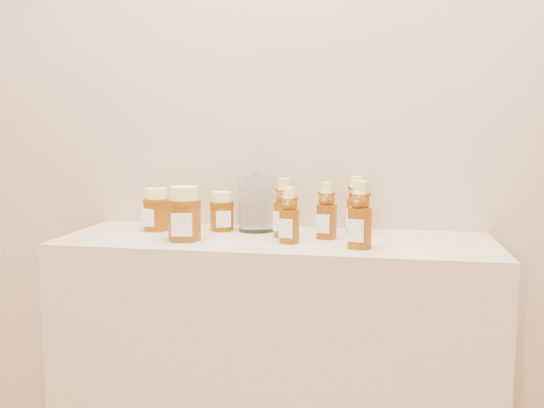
% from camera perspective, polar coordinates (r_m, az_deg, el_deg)
% --- Properties ---
extents(wall_back, '(3.50, 0.02, 2.70)m').
position_cam_1_polar(wall_back, '(1.78, 1.45, 12.21)').
color(wall_back, tan).
rests_on(wall_back, ground).
extents(display_table, '(1.20, 0.40, 0.90)m').
position_cam_1_polar(display_table, '(1.75, 0.28, -18.07)').
color(display_table, '#C3AB8E').
rests_on(display_table, ground).
extents(bear_bottle_back_left, '(0.08, 0.08, 0.19)m').
position_cam_1_polar(bear_bottle_back_left, '(1.61, 1.23, 0.00)').
color(bear_bottle_back_left, '#633007').
rests_on(bear_bottle_back_left, display_table).
extents(bear_bottle_back_mid, '(0.07, 0.07, 0.18)m').
position_cam_1_polar(bear_bottle_back_mid, '(1.60, 5.43, -0.28)').
color(bear_bottle_back_mid, '#633007').
rests_on(bear_bottle_back_mid, display_table).
extents(bear_bottle_back_right, '(0.08, 0.08, 0.19)m').
position_cam_1_polar(bear_bottle_back_right, '(1.69, 8.37, 0.29)').
color(bear_bottle_back_right, '#633007').
rests_on(bear_bottle_back_right, display_table).
extents(bear_bottle_front_left, '(0.07, 0.07, 0.17)m').
position_cam_1_polar(bear_bottle_front_left, '(1.53, 1.73, -0.75)').
color(bear_bottle_front_left, '#633007').
rests_on(bear_bottle_front_left, display_table).
extents(bear_bottle_front_right, '(0.08, 0.08, 0.19)m').
position_cam_1_polar(bear_bottle_front_right, '(1.48, 8.71, -0.61)').
color(bear_bottle_front_right, '#633007').
rests_on(bear_bottle_front_right, display_table).
extents(honey_jar_left, '(0.10, 0.10, 0.13)m').
position_cam_1_polar(honey_jar_left, '(1.76, -11.36, -0.52)').
color(honey_jar_left, '#633007').
rests_on(honey_jar_left, display_table).
extents(honey_jar_back, '(0.10, 0.10, 0.12)m').
position_cam_1_polar(honey_jar_back, '(1.73, -5.01, -0.72)').
color(honey_jar_back, '#633007').
rests_on(honey_jar_back, display_table).
extents(honey_jar_front, '(0.11, 0.11, 0.15)m').
position_cam_1_polar(honey_jar_front, '(1.58, -8.67, -0.94)').
color(honey_jar_front, '#633007').
rests_on(honey_jar_front, display_table).
extents(glass_canister, '(0.14, 0.14, 0.17)m').
position_cam_1_polar(glass_canister, '(1.71, -1.56, 0.17)').
color(glass_canister, white).
rests_on(glass_canister, display_table).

